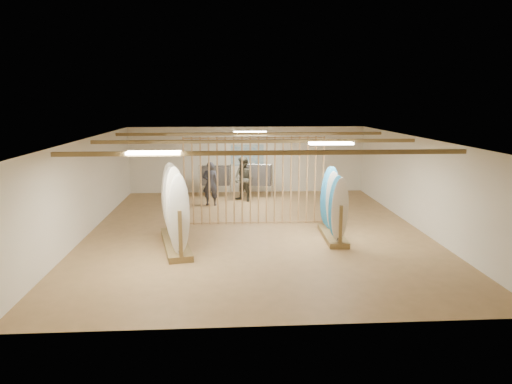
{
  "coord_description": "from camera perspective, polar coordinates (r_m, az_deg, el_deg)",
  "views": [
    {
      "loc": [
        -0.84,
        -13.37,
        3.91
      ],
      "look_at": [
        0.0,
        0.0,
        1.2
      ],
      "focal_mm": 32.0,
      "sensor_mm": 36.0,
      "label": 1
    }
  ],
  "objects": [
    {
      "name": "bamboo_partition",
      "position": [
        14.41,
        -0.2,
        1.41
      ],
      "size": [
        4.45,
        0.05,
        2.78
      ],
      "color": "tan",
      "rests_on": "ground"
    },
    {
      "name": "floor",
      "position": [
        13.95,
        0.0,
        -4.84
      ],
      "size": [
        12.0,
        12.0,
        0.0
      ],
      "primitive_type": "plane",
      "color": "#A98152",
      "rests_on": "ground"
    },
    {
      "name": "ceiling",
      "position": [
        13.44,
        0.0,
        6.7
      ],
      "size": [
        12.0,
        12.0,
        0.0
      ],
      "primitive_type": "plane",
      "rotation": [
        3.14,
        0.0,
        0.0
      ],
      "color": "gray",
      "rests_on": "ground"
    },
    {
      "name": "ceiling_slats",
      "position": [
        13.45,
        0.0,
        6.36
      ],
      "size": [
        9.5,
        6.12,
        0.1
      ],
      "primitive_type": "cube",
      "color": "olive",
      "rests_on": "ground"
    },
    {
      "name": "clothing_rack_b",
      "position": [
        18.46,
        0.02,
        2.1
      ],
      "size": [
        1.29,
        0.57,
        1.41
      ],
      "rotation": [
        0.0,
        0.0,
        -0.2
      ],
      "color": "silver",
      "rests_on": "floor"
    },
    {
      "name": "poster",
      "position": [
        19.5,
        -1.1,
        4.63
      ],
      "size": [
        1.4,
        0.03,
        0.9
      ],
      "primitive_type": "cube",
      "color": "#3374B5",
      "rests_on": "ground"
    },
    {
      "name": "rack_right",
      "position": [
        13.23,
        9.65,
        -2.88
      ],
      "size": [
        0.62,
        2.1,
        1.98
      ],
      "rotation": [
        0.0,
        0.0,
        -0.04
      ],
      "color": "olive",
      "rests_on": "floor"
    },
    {
      "name": "wall_left",
      "position": [
        14.22,
        -20.54,
        0.54
      ],
      "size": [
        0.0,
        12.0,
        12.0
      ],
      "primitive_type": "plane",
      "rotation": [
        1.57,
        0.0,
        1.57
      ],
      "color": "white",
      "rests_on": "ground"
    },
    {
      "name": "shopper_a",
      "position": [
        17.15,
        -5.71,
        1.42
      ],
      "size": [
        0.75,
        0.57,
        1.88
      ],
      "primitive_type": "imported",
      "rotation": [
        0.0,
        0.0,
        2.98
      ],
      "color": "#2A2A32",
      "rests_on": "floor"
    },
    {
      "name": "rack_left",
      "position": [
        12.44,
        -10.11,
        -3.44
      ],
      "size": [
        1.16,
        2.79,
        2.2
      ],
      "rotation": [
        0.0,
        0.0,
        0.21
      ],
      "color": "olive",
      "rests_on": "floor"
    },
    {
      "name": "wall_back",
      "position": [
        19.55,
        -1.1,
        4.05
      ],
      "size": [
        12.0,
        0.0,
        12.0
      ],
      "primitive_type": "plane",
      "rotation": [
        1.57,
        0.0,
        0.0
      ],
      "color": "white",
      "rests_on": "ground"
    },
    {
      "name": "wall_right",
      "position": [
        14.8,
        19.71,
        1.0
      ],
      "size": [
        0.0,
        12.0,
        12.0
      ],
      "primitive_type": "plane",
      "rotation": [
        1.57,
        0.0,
        -1.57
      ],
      "color": "white",
      "rests_on": "ground"
    },
    {
      "name": "shopper_b",
      "position": [
        17.79,
        -1.53,
        1.99
      ],
      "size": [
        1.21,
        1.19,
        1.99
      ],
      "primitive_type": "imported",
      "rotation": [
        0.0,
        0.0,
        -0.71
      ],
      "color": "#37352A",
      "rests_on": "floor"
    },
    {
      "name": "clothing_rack_a",
      "position": [
        18.65,
        -5.14,
        2.03
      ],
      "size": [
        1.26,
        0.4,
        1.35
      ],
      "rotation": [
        0.0,
        0.0,
        -0.07
      ],
      "color": "silver",
      "rests_on": "floor"
    },
    {
      "name": "light_panels",
      "position": [
        13.45,
        0.0,
        6.45
      ],
      "size": [
        1.2,
        0.35,
        0.06
      ],
      "primitive_type": "cube",
      "color": "white",
      "rests_on": "ground"
    },
    {
      "name": "wall_front",
      "position": [
        7.83,
        2.77,
        -7.26
      ],
      "size": [
        12.0,
        0.0,
        12.0
      ],
      "primitive_type": "plane",
      "rotation": [
        -1.57,
        0.0,
        0.0
      ],
      "color": "white",
      "rests_on": "ground"
    }
  ]
}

